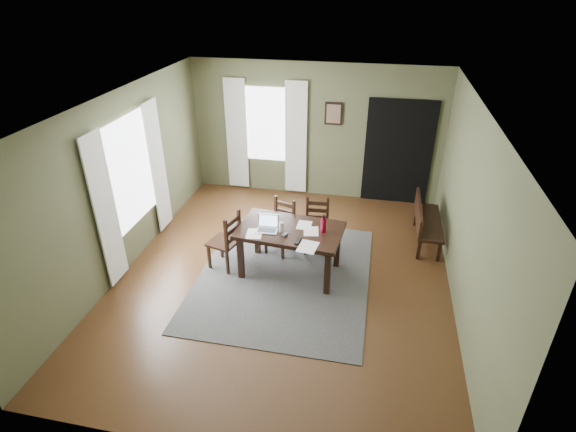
% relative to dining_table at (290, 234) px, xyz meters
% --- Properties ---
extents(ground, '(5.00, 6.00, 0.01)m').
position_rel_dining_table_xyz_m(ground, '(-0.07, -0.12, -0.70)').
color(ground, '#492C16').
extents(room_shell, '(5.02, 6.02, 2.71)m').
position_rel_dining_table_xyz_m(room_shell, '(-0.07, -0.12, 1.11)').
color(room_shell, '#535739').
rests_on(room_shell, ground).
extents(rug, '(2.60, 3.20, 0.01)m').
position_rel_dining_table_xyz_m(rug, '(-0.07, -0.12, -0.68)').
color(rug, '#414141').
rests_on(rug, ground).
extents(dining_table, '(1.63, 1.07, 0.77)m').
position_rel_dining_table_xyz_m(dining_table, '(0.00, 0.00, 0.00)').
color(dining_table, black).
rests_on(dining_table, rug).
extents(chair_end, '(0.52, 0.52, 0.97)m').
position_rel_dining_table_xyz_m(chair_end, '(-1.00, -0.07, -0.21)').
color(chair_end, black).
rests_on(chair_end, rug).
extents(chair_back_left, '(0.51, 0.51, 0.92)m').
position_rel_dining_table_xyz_m(chair_back_left, '(-0.27, 0.58, -0.24)').
color(chair_back_left, black).
rests_on(chair_back_left, rug).
extents(chair_back_right, '(0.42, 0.42, 0.90)m').
position_rel_dining_table_xyz_m(chair_back_right, '(0.30, 0.74, -0.24)').
color(chair_back_right, black).
rests_on(chair_back_right, rug).
extents(bench, '(0.42, 1.31, 0.74)m').
position_rel_dining_table_xyz_m(bench, '(2.08, 1.34, -0.25)').
color(bench, black).
rests_on(bench, ground).
extents(laptop, '(0.33, 0.26, 0.22)m').
position_rel_dining_table_xyz_m(laptop, '(-0.33, -0.08, 0.15)').
color(laptop, '#B7B7BC').
rests_on(laptop, dining_table).
extents(computer_mouse, '(0.09, 0.11, 0.03)m').
position_rel_dining_table_xyz_m(computer_mouse, '(-0.04, -0.22, 0.11)').
color(computer_mouse, '#3F3F42').
rests_on(computer_mouse, dining_table).
extents(tv_remote, '(0.07, 0.19, 0.02)m').
position_rel_dining_table_xyz_m(tv_remote, '(0.18, -0.33, 0.11)').
color(tv_remote, black).
rests_on(tv_remote, dining_table).
extents(drinking_glass, '(0.09, 0.09, 0.15)m').
position_rel_dining_table_xyz_m(drinking_glass, '(-0.11, -0.10, 0.17)').
color(drinking_glass, silver).
rests_on(drinking_glass, dining_table).
extents(water_bottle, '(0.08, 0.08, 0.28)m').
position_rel_dining_table_xyz_m(water_bottle, '(0.50, 0.01, 0.22)').
color(water_bottle, '#A20C2F').
rests_on(water_bottle, dining_table).
extents(paper_a, '(0.26, 0.32, 0.00)m').
position_rel_dining_table_xyz_m(paper_a, '(-0.49, -0.25, 0.10)').
color(paper_a, white).
rests_on(paper_a, dining_table).
extents(paper_b, '(0.30, 0.37, 0.00)m').
position_rel_dining_table_xyz_m(paper_b, '(0.34, -0.44, 0.10)').
color(paper_b, white).
rests_on(paper_b, dining_table).
extents(paper_c, '(0.22, 0.28, 0.00)m').
position_rel_dining_table_xyz_m(paper_c, '(0.19, 0.14, 0.10)').
color(paper_c, white).
rests_on(paper_c, dining_table).
extents(paper_d, '(0.26, 0.31, 0.00)m').
position_rel_dining_table_xyz_m(paper_d, '(0.32, -0.01, 0.10)').
color(paper_d, white).
rests_on(paper_d, dining_table).
extents(window_left, '(0.01, 1.30, 1.70)m').
position_rel_dining_table_xyz_m(window_left, '(-2.54, 0.08, 0.76)').
color(window_left, white).
rests_on(window_left, ground).
extents(window_back, '(1.00, 0.01, 1.50)m').
position_rel_dining_table_xyz_m(window_back, '(-1.07, 2.85, 0.76)').
color(window_back, white).
rests_on(window_back, ground).
extents(curtain_left_near, '(0.03, 0.48, 2.30)m').
position_rel_dining_table_xyz_m(curtain_left_near, '(-2.51, -0.74, 0.51)').
color(curtain_left_near, silver).
rests_on(curtain_left_near, ground).
extents(curtain_left_far, '(0.03, 0.48, 2.30)m').
position_rel_dining_table_xyz_m(curtain_left_far, '(-2.51, 0.90, 0.51)').
color(curtain_left_far, silver).
rests_on(curtain_left_far, ground).
extents(curtain_back_left, '(0.44, 0.03, 2.30)m').
position_rel_dining_table_xyz_m(curtain_back_left, '(-1.69, 2.82, 0.51)').
color(curtain_back_left, silver).
rests_on(curtain_back_left, ground).
extents(curtain_back_right, '(0.44, 0.03, 2.30)m').
position_rel_dining_table_xyz_m(curtain_back_right, '(-0.45, 2.82, 0.51)').
color(curtain_back_right, silver).
rests_on(curtain_back_right, ground).
extents(framed_picture, '(0.34, 0.03, 0.44)m').
position_rel_dining_table_xyz_m(framed_picture, '(0.28, 2.85, 1.06)').
color(framed_picture, black).
rests_on(framed_picture, ground).
extents(doorway_back, '(1.30, 0.03, 2.10)m').
position_rel_dining_table_xyz_m(doorway_back, '(1.58, 2.85, 0.36)').
color(doorway_back, black).
rests_on(doorway_back, ground).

